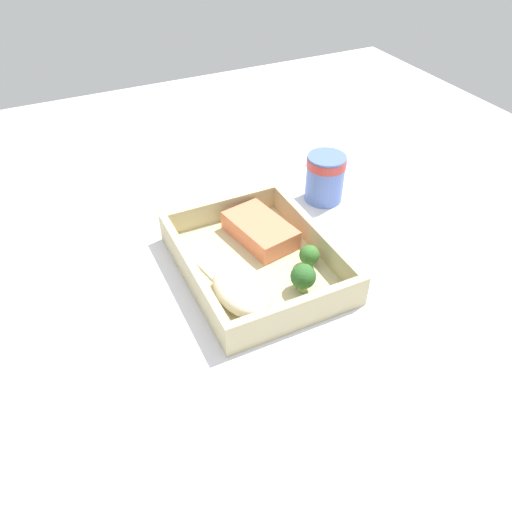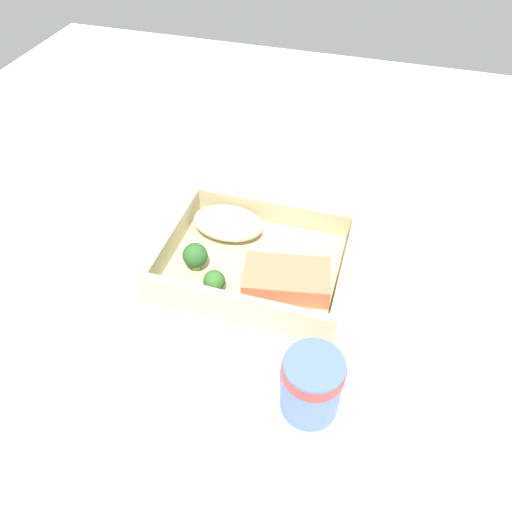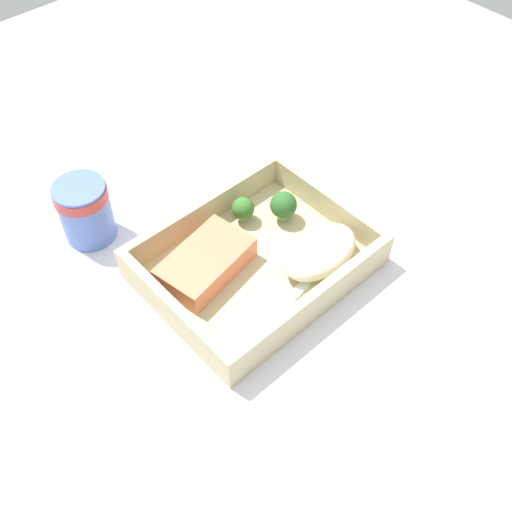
% 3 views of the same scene
% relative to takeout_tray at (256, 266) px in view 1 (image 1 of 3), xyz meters
% --- Properties ---
extents(ground_plane, '(1.60, 1.60, 0.02)m').
position_rel_takeout_tray_xyz_m(ground_plane, '(0.00, 0.00, -0.02)').
color(ground_plane, silver).
extents(takeout_tray, '(0.27, 0.22, 0.01)m').
position_rel_takeout_tray_xyz_m(takeout_tray, '(0.00, 0.00, 0.00)').
color(takeout_tray, tan).
rests_on(takeout_tray, ground_plane).
extents(tray_rim, '(0.27, 0.22, 0.04)m').
position_rel_takeout_tray_xyz_m(tray_rim, '(0.00, 0.00, 0.03)').
color(tray_rim, tan).
rests_on(tray_rim, takeout_tray).
extents(salmon_fillet, '(0.13, 0.09, 0.03)m').
position_rel_takeout_tray_xyz_m(salmon_fillet, '(-0.05, 0.03, 0.02)').
color(salmon_fillet, '#DB734E').
rests_on(salmon_fillet, takeout_tray).
extents(mashed_potatoes, '(0.11, 0.07, 0.04)m').
position_rel_takeout_tray_xyz_m(mashed_potatoes, '(0.06, -0.05, 0.03)').
color(mashed_potatoes, beige).
rests_on(mashed_potatoes, takeout_tray).
extents(broccoli_floret_1, '(0.04, 0.04, 0.04)m').
position_rel_takeout_tray_xyz_m(broccoli_floret_1, '(0.08, 0.03, 0.03)').
color(broccoli_floret_1, '#779954').
rests_on(broccoli_floret_1, takeout_tray).
extents(broccoli_floret_2, '(0.03, 0.03, 0.04)m').
position_rel_takeout_tray_xyz_m(broccoli_floret_2, '(0.04, 0.07, 0.03)').
color(broccoli_floret_2, '#799F5A').
rests_on(broccoli_floret_2, takeout_tray).
extents(fork, '(0.16, 0.05, 0.00)m').
position_rel_takeout_tray_xyz_m(fork, '(0.01, -0.07, 0.01)').
color(fork, silver).
rests_on(fork, takeout_tray).
extents(paper_cup, '(0.07, 0.07, 0.09)m').
position_rel_takeout_tray_xyz_m(paper_cup, '(-0.12, 0.20, 0.04)').
color(paper_cup, '#506AB4').
rests_on(paper_cup, ground_plane).
extents(receipt_slip, '(0.10, 0.14, 0.00)m').
position_rel_takeout_tray_xyz_m(receipt_slip, '(-0.01, 0.25, -0.00)').
color(receipt_slip, white).
rests_on(receipt_slip, ground_plane).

